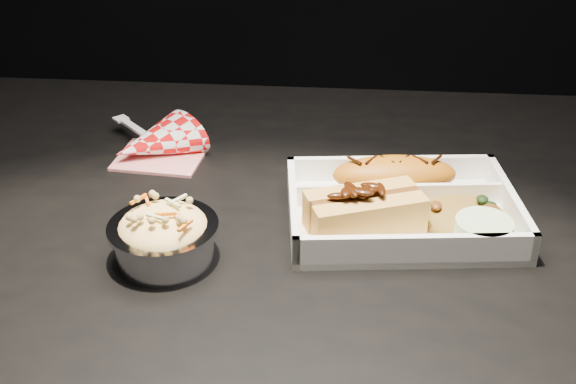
# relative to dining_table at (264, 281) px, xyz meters

# --- Properties ---
(dining_table) EXTENTS (1.20, 0.80, 0.75)m
(dining_table) POSITION_rel_dining_table_xyz_m (0.00, 0.00, 0.00)
(dining_table) COLOR black
(dining_table) RESTS_ON ground
(food_tray) EXTENTS (0.27, 0.21, 0.04)m
(food_tray) POSITION_rel_dining_table_xyz_m (0.16, 0.01, 0.10)
(food_tray) COLOR white
(food_tray) RESTS_ON dining_table
(fried_pastry) EXTENTS (0.15, 0.07, 0.04)m
(fried_pastry) POSITION_rel_dining_table_xyz_m (0.15, 0.06, 0.12)
(fried_pastry) COLOR #BA6612
(fried_pastry) RESTS_ON food_tray
(hotdog) EXTENTS (0.14, 0.10, 0.06)m
(hotdog) POSITION_rel_dining_table_xyz_m (0.11, -0.03, 0.12)
(hotdog) COLOR #E7AC4F
(hotdog) RESTS_ON food_tray
(fried_rice_mound) EXTENTS (0.11, 0.09, 0.03)m
(fried_rice_mound) POSITION_rel_dining_table_xyz_m (0.22, 0.00, 0.11)
(fried_rice_mound) COLOR olive
(fried_rice_mound) RESTS_ON food_tray
(cupcake_liner) EXTENTS (0.06, 0.06, 0.03)m
(cupcake_liner) POSITION_rel_dining_table_xyz_m (0.24, -0.05, 0.11)
(cupcake_liner) COLOR beige
(cupcake_liner) RESTS_ON food_tray
(foil_coleslaw_cup) EXTENTS (0.11, 0.11, 0.07)m
(foil_coleslaw_cup) POSITION_rel_dining_table_xyz_m (-0.09, -0.09, 0.12)
(foil_coleslaw_cup) COLOR silver
(foil_coleslaw_cup) RESTS_ON dining_table
(napkin_fork) EXTENTS (0.15, 0.15, 0.10)m
(napkin_fork) POSITION_rel_dining_table_xyz_m (-0.16, 0.14, 0.11)
(napkin_fork) COLOR red
(napkin_fork) RESTS_ON dining_table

